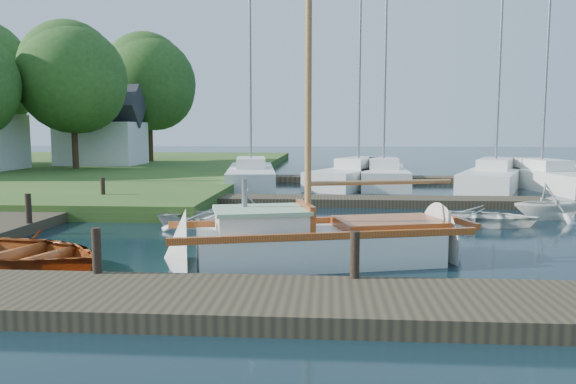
# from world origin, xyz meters

# --- Properties ---
(ground) EXTENTS (160.00, 160.00, 0.00)m
(ground) POSITION_xyz_m (0.00, 0.00, 0.00)
(ground) COLOR black
(ground) RESTS_ON ground
(near_dock) EXTENTS (18.00, 2.20, 0.30)m
(near_dock) POSITION_xyz_m (0.00, -6.00, 0.15)
(near_dock) COLOR #332B20
(near_dock) RESTS_ON ground
(left_dock) EXTENTS (2.20, 18.00, 0.30)m
(left_dock) POSITION_xyz_m (-8.00, 2.00, 0.15)
(left_dock) COLOR #332B20
(left_dock) RESTS_ON ground
(far_dock) EXTENTS (14.00, 1.60, 0.30)m
(far_dock) POSITION_xyz_m (2.00, 6.50, 0.15)
(far_dock) COLOR #332B20
(far_dock) RESTS_ON ground
(pontoon) EXTENTS (30.00, 1.60, 0.30)m
(pontoon) POSITION_xyz_m (10.00, 16.00, 0.15)
(pontoon) COLOR #332B20
(pontoon) RESTS_ON ground
(mooring_post_1) EXTENTS (0.16, 0.16, 0.80)m
(mooring_post_1) POSITION_xyz_m (-3.00, -5.00, 0.70)
(mooring_post_1) COLOR black
(mooring_post_1) RESTS_ON near_dock
(mooring_post_2) EXTENTS (0.16, 0.16, 0.80)m
(mooring_post_2) POSITION_xyz_m (1.50, -5.00, 0.70)
(mooring_post_2) COLOR black
(mooring_post_2) RESTS_ON near_dock
(mooring_post_4) EXTENTS (0.16, 0.16, 0.80)m
(mooring_post_4) POSITION_xyz_m (-7.00, 0.00, 0.70)
(mooring_post_4) COLOR black
(mooring_post_4) RESTS_ON left_dock
(mooring_post_5) EXTENTS (0.16, 0.16, 0.80)m
(mooring_post_5) POSITION_xyz_m (-7.00, 5.00, 0.70)
(mooring_post_5) COLOR black
(mooring_post_5) RESTS_ON left_dock
(sailboat) EXTENTS (7.41, 3.74, 9.83)m
(sailboat) POSITION_xyz_m (0.97, -2.62, 0.34)
(sailboat) COLOR white
(sailboat) RESTS_ON ground
(dinghy) EXTENTS (4.80, 4.07, 0.85)m
(dinghy) POSITION_xyz_m (-5.21, -3.63, 0.42)
(dinghy) COLOR maroon
(dinghy) RESTS_ON ground
(tender_a) EXTENTS (3.84, 3.12, 0.70)m
(tender_a) POSITION_xyz_m (-2.17, 1.50, 0.35)
(tender_a) COLOR white
(tender_a) RESTS_ON ground
(tender_b) EXTENTS (2.77, 2.55, 1.22)m
(tender_b) POSITION_xyz_m (-1.19, 1.50, 0.61)
(tender_b) COLOR white
(tender_b) RESTS_ON ground
(tender_c) EXTENTS (3.61, 2.93, 0.66)m
(tender_c) POSITION_xyz_m (5.56, 2.35, 0.33)
(tender_c) COLOR white
(tender_c) RESTS_ON ground
(tender_d) EXTENTS (2.73, 2.48, 1.24)m
(tender_d) POSITION_xyz_m (7.96, 3.57, 0.62)
(tender_d) COLOR white
(tender_d) RESTS_ON ground
(marina_boat_0) EXTENTS (3.32, 9.01, 10.73)m
(marina_boat_0) POSITION_xyz_m (-2.87, 13.70, 0.57)
(marina_boat_0) COLOR white
(marina_boat_0) RESTS_ON ground
(marina_boat_1) EXTENTS (5.50, 8.51, 9.44)m
(marina_boat_1) POSITION_xyz_m (2.54, 14.09, 0.56)
(marina_boat_1) COLOR white
(marina_boat_1) RESTS_ON ground
(marina_boat_2) EXTENTS (2.57, 7.02, 12.18)m
(marina_boat_2) POSITION_xyz_m (3.75, 13.68, 0.59)
(marina_boat_2) COLOR white
(marina_boat_2) RESTS_ON ground
(marina_boat_3) EXTENTS (5.79, 9.97, 11.40)m
(marina_boat_3) POSITION_xyz_m (9.21, 13.74, 0.57)
(marina_boat_3) COLOR white
(marina_boat_3) RESTS_ON ground
(marina_boat_4) EXTENTS (3.65, 9.34, 11.58)m
(marina_boat_4) POSITION_xyz_m (11.28, 13.41, 0.57)
(marina_boat_4) COLOR white
(marina_boat_4) RESTS_ON ground
(house_c) EXTENTS (5.25, 4.00, 5.28)m
(house_c) POSITION_xyz_m (-14.00, 22.00, 2.58)
(house_c) COLOR silver
(house_c) RESTS_ON shore
(tree_3) EXTENTS (6.41, 6.38, 8.74)m
(tree_3) POSITION_xyz_m (-14.00, 18.05, 5.81)
(tree_3) COLOR #332114
(tree_3) RESTS_ON shore
(tree_7) EXTENTS (6.83, 6.83, 9.38)m
(tree_7) POSITION_xyz_m (-12.00, 26.05, 6.20)
(tree_7) COLOR #332114
(tree_7) RESTS_ON shore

